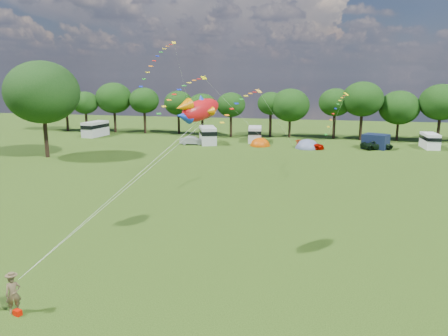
% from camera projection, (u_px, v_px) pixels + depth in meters
% --- Properties ---
extents(ground_plane, '(180.00, 180.00, 0.00)m').
position_uv_depth(ground_plane, '(197.00, 253.00, 28.28)').
color(ground_plane, black).
rests_on(ground_plane, ground).
extents(tree_line, '(102.98, 10.98, 10.27)m').
position_uv_depth(tree_line, '(310.00, 103.00, 78.28)').
color(tree_line, black).
rests_on(tree_line, ground).
extents(big_tree, '(10.00, 10.00, 13.28)m').
position_uv_depth(big_tree, '(42.00, 92.00, 59.57)').
color(big_tree, black).
rests_on(big_tree, ground).
extents(car_b, '(4.08, 1.90, 1.39)m').
position_uv_depth(car_b, '(193.00, 141.00, 72.32)').
color(car_b, '#93949B').
rests_on(car_b, ground).
extents(car_c, '(4.56, 3.02, 1.26)m').
position_uv_depth(car_c, '(310.00, 145.00, 68.40)').
color(car_c, '#B70C00').
rests_on(car_c, ground).
extents(car_d, '(5.56, 4.15, 1.38)m').
position_uv_depth(car_d, '(377.00, 145.00, 67.86)').
color(car_d, black).
rests_on(car_d, ground).
extents(campervan_a, '(3.07, 5.93, 2.79)m').
position_uv_depth(campervan_a, '(95.00, 128.00, 82.10)').
color(campervan_a, '#B3B3B5').
rests_on(campervan_a, ground).
extents(campervan_b, '(4.32, 6.27, 2.83)m').
position_uv_depth(campervan_b, '(208.00, 135.00, 73.36)').
color(campervan_b, silver).
rests_on(campervan_b, ground).
extents(campervan_c, '(2.92, 5.49, 2.57)m').
position_uv_depth(campervan_c, '(255.00, 134.00, 75.65)').
color(campervan_c, silver).
rests_on(campervan_c, ground).
extents(campervan_d, '(2.30, 4.92, 2.36)m').
position_uv_depth(campervan_d, '(430.00, 140.00, 68.76)').
color(campervan_d, white).
rests_on(campervan_d, ground).
extents(tent_orange, '(3.32, 3.64, 2.60)m').
position_uv_depth(tent_orange, '(260.00, 146.00, 71.36)').
color(tent_orange, '#BA4300').
rests_on(tent_orange, ground).
extents(tent_greyblue, '(3.83, 4.20, 2.85)m').
position_uv_depth(tent_greyblue, '(307.00, 148.00, 68.96)').
color(tent_greyblue, slate).
rests_on(tent_greyblue, ground).
extents(awning_navy, '(4.52, 4.17, 2.28)m').
position_uv_depth(awning_navy, '(376.00, 141.00, 68.46)').
color(awning_navy, '#0F1832').
rests_on(awning_navy, ground).
extents(kite_flyer, '(0.83, 0.81, 1.92)m').
position_uv_depth(kite_flyer, '(13.00, 294.00, 21.05)').
color(kite_flyer, brown).
rests_on(kite_flyer, ground).
extents(kite_bag, '(0.45, 0.37, 0.28)m').
position_uv_depth(kite_bag, '(17.00, 313.00, 20.95)').
color(kite_bag, '#CB0E00').
rests_on(kite_bag, ground).
extents(fish_kite, '(2.71, 3.59, 1.94)m').
position_uv_depth(fish_kite, '(197.00, 110.00, 26.70)').
color(fish_kite, red).
rests_on(fish_kite, ground).
extents(streamer_kite_a, '(3.26, 5.49, 5.73)m').
position_uv_depth(streamer_kite_a, '(160.00, 57.00, 55.08)').
color(streamer_kite_a, gold).
rests_on(streamer_kite_a, ground).
extents(streamer_kite_b, '(4.22, 4.67, 3.78)m').
position_uv_depth(streamer_kite_b, '(185.00, 89.00, 45.35)').
color(streamer_kite_b, '#DEDA00').
rests_on(streamer_kite_b, ground).
extents(streamer_kite_c, '(3.04, 4.90, 2.77)m').
position_uv_depth(streamer_kite_c, '(244.00, 100.00, 39.21)').
color(streamer_kite_c, yellow).
rests_on(streamer_kite_c, ground).
extents(streamer_kite_d, '(2.51, 5.04, 4.25)m').
position_uv_depth(streamer_kite_d, '(338.00, 107.00, 47.18)').
color(streamer_kite_d, '#FCE807').
rests_on(streamer_kite_d, ground).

